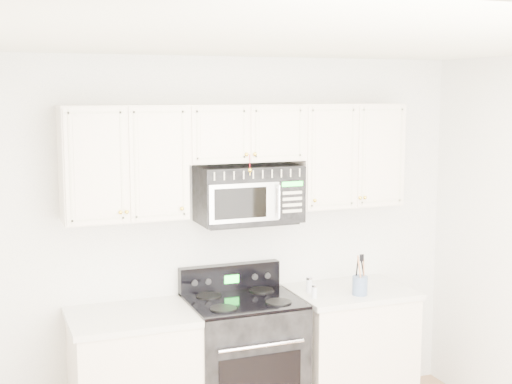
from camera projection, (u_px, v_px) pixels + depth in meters
name	position (u px, v px, depth m)	size (l,w,h in m)	color
room	(350.00, 305.00, 3.56)	(3.51, 3.51, 2.61)	#9E7050
base_cabinet_right	(349.00, 353.00, 5.29)	(0.86, 0.65, 0.92)	beige
range	(243.00, 362.00, 4.98)	(0.75, 0.69, 1.12)	black
upper_cabinets	(241.00, 153.00, 4.93)	(2.44, 0.37, 0.75)	beige
microwave	(249.00, 194.00, 4.97)	(0.72, 0.41, 0.40)	black
utensil_crock	(360.00, 285.00, 5.06)	(0.11, 0.11, 0.29)	#496784
shaker_salt	(314.00, 291.00, 4.99)	(0.04, 0.04, 0.10)	silver
shaker_pepper	(309.00, 285.00, 5.13)	(0.05, 0.05, 0.11)	silver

